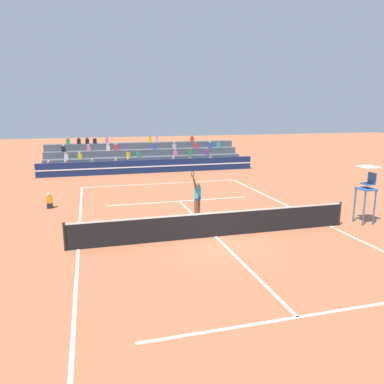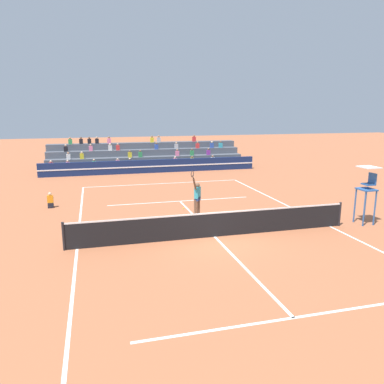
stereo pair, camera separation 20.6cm
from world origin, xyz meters
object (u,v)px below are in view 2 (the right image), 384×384
object	(u,v)px
ball_kid_courtside	(50,202)
tennis_player	(197,198)
umpire_chair	(367,187)
tennis_ball	(184,208)

from	to	relation	value
ball_kid_courtside	tennis_player	xyz separation A→B (m)	(7.16, -3.81, 0.66)
umpire_chair	tennis_player	world-z (taller)	umpire_chair
umpire_chair	ball_kid_courtside	world-z (taller)	umpire_chair
tennis_ball	ball_kid_courtside	bearing A→B (deg)	163.00
ball_kid_courtside	tennis_player	bearing A→B (deg)	-28.04
ball_kid_courtside	tennis_ball	world-z (taller)	ball_kid_courtside
umpire_chair	tennis_ball	distance (m)	9.01
umpire_chair	tennis_ball	bearing A→B (deg)	147.92
tennis_player	tennis_ball	distance (m)	1.98
tennis_player	umpire_chair	bearing A→B (deg)	-22.50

